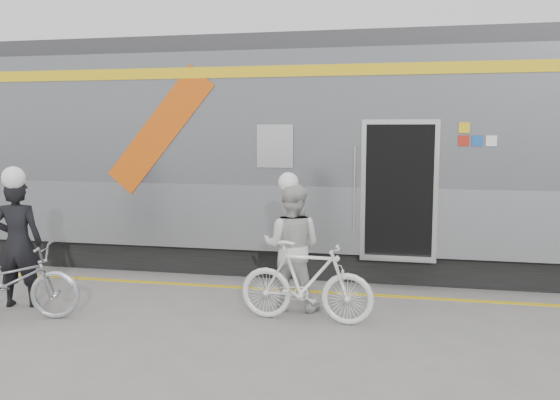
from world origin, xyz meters
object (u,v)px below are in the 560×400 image
(bicycle_left, at_px, (7,282))
(woman, at_px, (292,247))
(man, at_px, (18,243))
(bicycle_right, at_px, (306,282))

(bicycle_left, height_order, woman, woman)
(man, bearing_deg, bicycle_right, 168.10)
(woman, distance_m, bicycle_right, 0.72)
(bicycle_left, bearing_deg, bicycle_right, -93.87)
(bicycle_left, height_order, bicycle_right, bicycle_right)
(man, bearing_deg, bicycle_left, 95.87)
(bicycle_left, bearing_deg, man, 5.87)
(bicycle_left, relative_size, bicycle_right, 1.08)
(bicycle_right, bearing_deg, bicycle_left, 103.93)
(man, distance_m, bicycle_left, 0.72)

